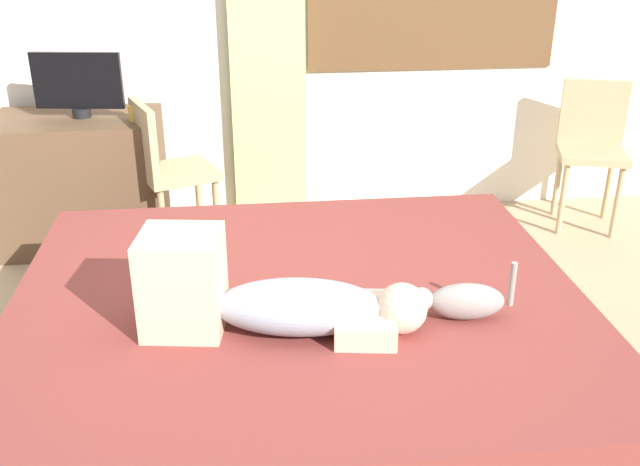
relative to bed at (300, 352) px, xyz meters
The scene contains 9 objects.
ground_plane 0.32m from the bed, 46.92° to the right, with size 16.00×16.00×0.00m, color tan.
bed is the anchor object (origin of this frame).
person_lying 0.44m from the bed, 117.42° to the right, with size 0.94×0.38×0.34m.
cat 0.66m from the bed, 23.48° to the right, with size 0.36×0.13×0.21m.
desk 2.00m from the bed, 123.13° to the left, with size 0.90×0.56×0.74m.
tv_monitor 2.08m from the bed, 121.90° to the left, with size 0.48×0.10×0.35m.
cup 1.82m from the bed, 115.45° to the left, with size 0.06×0.06×0.08m, color gold.
chair_by_desk 1.62m from the bed, 112.07° to the left, with size 0.49×0.49×0.86m.
chair_spare 2.51m from the bed, 40.86° to the left, with size 0.48×0.48×0.86m.
Camera 1 is at (-0.32, -2.18, 1.78)m, focal length 40.84 mm.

